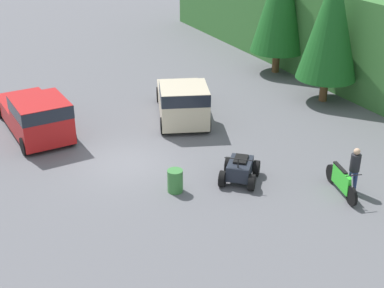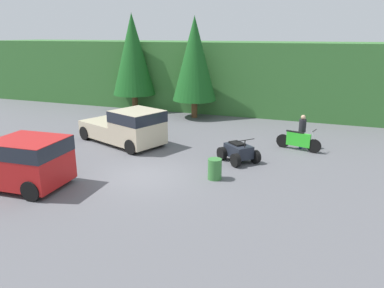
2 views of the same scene
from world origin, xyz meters
name	(u,v)px [view 1 (image 1 of 2)]	position (x,y,z in m)	size (l,w,h in m)	color
ground_plane	(127,162)	(0.00, 0.00, 0.00)	(80.00, 80.00, 0.00)	#5B5B60
tree_left	(280,0)	(-7.11, 12.33, 4.32)	(3.23, 3.23, 7.35)	brown
tree_mid_left	(331,22)	(-1.95, 11.78, 4.15)	(3.10, 3.10, 7.05)	brown
pickup_truck_red	(36,114)	(-4.31, -2.63, 1.04)	(5.77, 2.58, 2.00)	red
pickup_truck_second	(183,100)	(-2.91, 3.99, 1.04)	(5.55, 3.88, 2.00)	beige
dirt_bike	(341,181)	(5.87, 6.21, 0.50)	(2.33, 0.86, 1.19)	black
quad_atv	(240,170)	(3.38, 3.38, 0.46)	(2.22, 2.18, 1.18)	black
rider_person	(354,169)	(5.98, 6.65, 0.97)	(0.39, 0.40, 1.79)	navy
steel_barrel	(175,181)	(2.99, 0.81, 0.44)	(0.58, 0.58, 0.88)	#387A38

